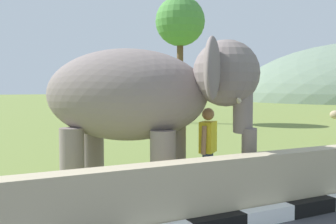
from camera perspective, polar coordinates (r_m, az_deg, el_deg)
name	(u,v)px	position (r m, az deg, el deg)	size (l,w,h in m)	color
barrier_parapet	(212,192)	(5.96, 6.31, -11.44)	(28.00, 0.36, 1.00)	tan
elephant	(143,97)	(7.24, -3.57, 2.16)	(3.90, 3.75, 2.87)	slate
person_handler	(208,147)	(7.49, 5.78, -4.99)	(0.56, 0.50, 1.66)	navy
tree_distant	(180,23)	(22.69, 1.76, 12.73)	(2.78, 2.78, 7.11)	brown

